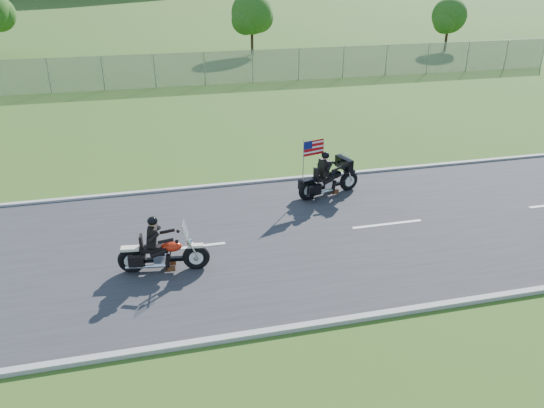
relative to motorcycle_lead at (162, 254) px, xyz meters
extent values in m
plane|color=#254A17|center=(2.65, 0.99, -0.50)|extent=(420.00, 420.00, 0.00)
cube|color=#28282B|center=(2.65, 0.99, -0.48)|extent=(120.00, 8.00, 0.04)
cube|color=#9E9B93|center=(2.65, 5.04, -0.45)|extent=(120.00, 0.18, 0.12)
cube|color=#9E9B93|center=(2.65, -3.06, -0.45)|extent=(120.00, 0.18, 0.12)
cube|color=gray|center=(-2.35, 20.99, 0.50)|extent=(60.00, 0.03, 2.00)
cylinder|color=#382316|center=(8.65, 30.99, 0.76)|extent=(0.22, 0.22, 2.52)
sphere|color=#224813|center=(8.65, 30.99, 2.65)|extent=(3.20, 3.20, 3.20)
sphere|color=#224813|center=(9.29, 31.47, 2.29)|extent=(2.40, 2.40, 2.40)
sphere|color=#224813|center=(8.09, 30.59, 2.20)|extent=(2.24, 2.24, 2.24)
cylinder|color=#382316|center=(24.65, 28.99, 0.62)|extent=(0.22, 0.22, 2.24)
sphere|color=#224813|center=(24.65, 28.99, 2.30)|extent=(2.80, 2.80, 2.80)
sphere|color=#224813|center=(25.21, 29.41, 1.98)|extent=(2.10, 2.10, 2.10)
sphere|color=#224813|center=(24.16, 28.64, 1.90)|extent=(1.96, 1.96, 1.96)
torus|color=black|center=(0.84, -0.11, -0.13)|extent=(0.72, 0.26, 0.70)
torus|color=black|center=(-0.76, 0.10, -0.13)|extent=(0.72, 0.26, 0.70)
ellipsoid|color=red|center=(0.25, -0.03, 0.21)|extent=(0.57, 0.37, 0.27)
cube|color=black|center=(-0.24, 0.03, 0.17)|extent=(0.56, 0.35, 0.11)
cube|color=black|center=(-0.20, 0.03, 0.54)|extent=(0.28, 0.41, 0.52)
sphere|color=black|center=(-0.15, 0.02, 0.95)|extent=(0.29, 0.29, 0.26)
cube|color=silver|center=(0.62, -0.08, 0.67)|extent=(0.10, 0.44, 0.38)
torus|color=black|center=(6.43, 3.70, -0.13)|extent=(0.73, 0.36, 0.71)
torus|color=black|center=(4.86, 3.26, -0.13)|extent=(0.73, 0.36, 0.71)
ellipsoid|color=black|center=(5.85, 3.54, 0.22)|extent=(0.60, 0.44, 0.27)
cube|color=black|center=(5.37, 3.40, 0.18)|extent=(0.59, 0.42, 0.12)
cube|color=black|center=(5.41, 3.42, 0.55)|extent=(0.32, 0.43, 0.53)
sphere|color=black|center=(5.46, 3.43, 0.97)|extent=(0.32, 0.32, 0.26)
cube|color=black|center=(6.20, 3.63, 0.55)|extent=(0.41, 0.80, 0.38)
cube|color=#B70C11|center=(5.08, 3.53, 1.22)|extent=(0.75, 0.22, 0.50)
camera|label=1|loc=(0.01, -11.88, 6.88)|focal=35.00mm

